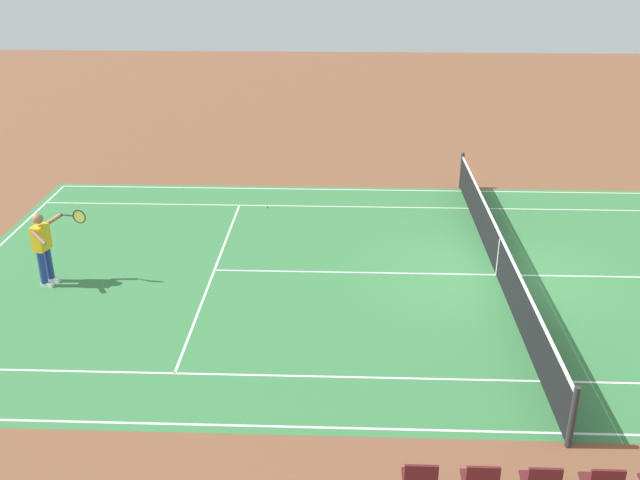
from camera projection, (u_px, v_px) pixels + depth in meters
name	position (u px, v px, depth m)	size (l,w,h in m)	color
ground_plane	(496.00, 275.00, 16.27)	(60.00, 60.00, 0.00)	brown
court_slab	(496.00, 275.00, 16.27)	(24.20, 11.40, 0.00)	#387A42
court_line_markings	(496.00, 275.00, 16.27)	(23.85, 11.05, 0.01)	white
tennis_net	(499.00, 255.00, 16.07)	(0.10, 11.70, 1.08)	#2D2D33
tennis_player_near	(44.00, 245.00, 15.51)	(1.15, 0.76, 1.70)	navy
tennis_ball	(267.00, 206.00, 20.07)	(0.07, 0.07, 0.07)	#CCE01E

